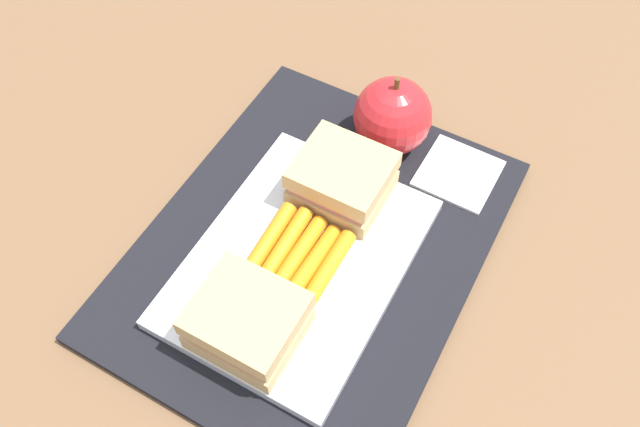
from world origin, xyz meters
The scene contains 8 objects.
ground_plane centered at (0.00, 0.00, 0.00)m, with size 2.40×2.40×0.00m, color brown.
lunchbag_mat centered at (0.00, 0.00, 0.01)m, with size 0.36×0.28×0.01m, color black.
food_tray centered at (-0.03, 0.00, 0.02)m, with size 0.23×0.17×0.01m, color white.
sandwich_half_left centered at (-0.10, 0.00, 0.04)m, with size 0.07×0.08×0.04m.
sandwich_half_right centered at (0.05, 0.00, 0.04)m, with size 0.07×0.08×0.04m.
carrot_sticks_bundle centered at (-0.02, 0.00, 0.03)m, with size 0.08×0.07×0.02m.
apple centered at (0.14, -0.01, 0.05)m, with size 0.07×0.07×0.09m.
paper_napkin centered at (0.14, -0.08, 0.01)m, with size 0.07×0.07×0.00m, color white.
Camera 1 is at (-0.26, -0.15, 0.51)m, focal length 36.59 mm.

